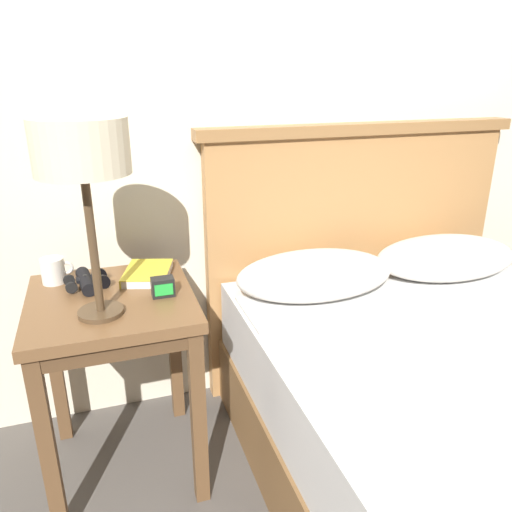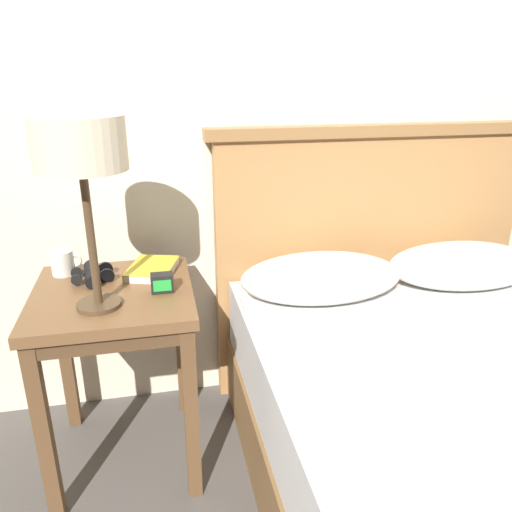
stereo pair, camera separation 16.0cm
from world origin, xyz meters
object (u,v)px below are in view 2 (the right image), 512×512
(table_lamp, at_px, (80,150))
(binoculars_pair, at_px, (92,274))
(coffee_mug, at_px, (63,263))
(alarm_clock, at_px, (162,283))
(book_on_nightstand, at_px, (152,269))
(nightstand, at_px, (115,318))
(bed, at_px, (487,454))

(table_lamp, bearing_deg, binoculars_pair, 100.19)
(coffee_mug, bearing_deg, alarm_clock, -33.49)
(book_on_nightstand, relative_size, binoculars_pair, 1.42)
(nightstand, bearing_deg, bed, -28.54)
(table_lamp, distance_m, book_on_nightstand, 0.53)
(table_lamp, xyz_separation_m, alarm_clock, (0.19, 0.07, -0.43))
(alarm_clock, bearing_deg, table_lamp, -160.24)
(nightstand, xyz_separation_m, book_on_nightstand, (0.13, 0.12, 0.11))
(coffee_mug, bearing_deg, book_on_nightstand, -9.77)
(binoculars_pair, relative_size, alarm_clock, 2.33)
(book_on_nightstand, xyz_separation_m, binoculars_pair, (-0.20, -0.02, 0.01))
(table_lamp, bearing_deg, book_on_nightstand, 55.78)
(nightstand, height_order, binoculars_pair, binoculars_pair)
(nightstand, height_order, alarm_clock, alarm_clock)
(coffee_mug, bearing_deg, nightstand, -45.83)
(alarm_clock, bearing_deg, coffee_mug, 146.51)
(bed, distance_m, binoculars_pair, 1.33)
(bed, xyz_separation_m, book_on_nightstand, (-0.90, 0.68, 0.37))
(bed, height_order, coffee_mug, bed)
(binoculars_pair, height_order, alarm_clock, alarm_clock)
(table_lamp, height_order, binoculars_pair, table_lamp)
(bed, relative_size, book_on_nightstand, 8.40)
(binoculars_pair, bearing_deg, bed, -30.92)
(nightstand, relative_size, binoculars_pair, 4.03)
(alarm_clock, bearing_deg, book_on_nightstand, 100.56)
(table_lamp, bearing_deg, alarm_clock, 19.76)
(table_lamp, distance_m, binoculars_pair, 0.49)
(bed, relative_size, alarm_clock, 27.89)
(table_lamp, xyz_separation_m, book_on_nightstand, (0.16, 0.23, -0.45))
(bed, xyz_separation_m, alarm_clock, (-0.87, 0.51, 0.39))
(book_on_nightstand, bearing_deg, bed, -37.15)
(table_lamp, height_order, book_on_nightstand, table_lamp)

